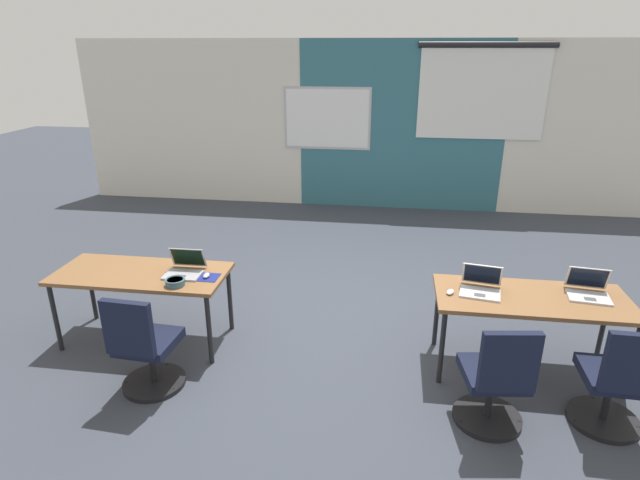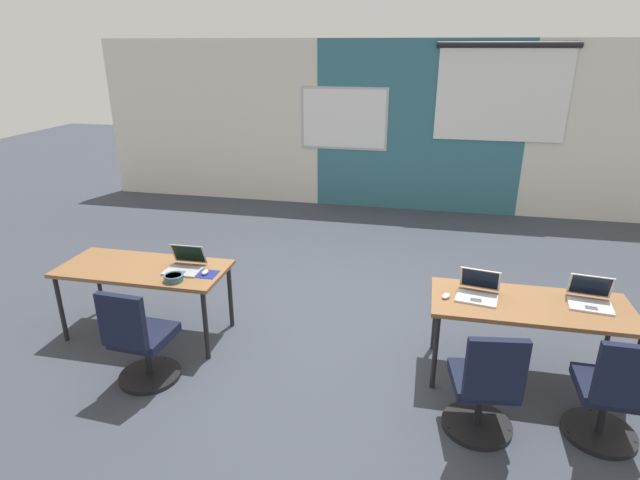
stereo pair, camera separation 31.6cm
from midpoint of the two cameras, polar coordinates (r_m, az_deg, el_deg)
ground_plane at (r=5.41m, az=3.27°, el=-9.07°), size 24.00×24.00×0.00m
back_wall_assembly at (r=8.94m, az=7.97°, el=12.50°), size 10.00×0.27×2.80m
desk_near_left at (r=5.13m, az=-17.41°, el=-3.52°), size 1.60×0.70×0.72m
desk_near_right at (r=4.65m, az=24.22°, el=-7.14°), size 1.60×0.70×0.72m
laptop_near_right_end at (r=4.80m, az=29.63°, el=-5.75°), size 0.37×0.35×0.23m
chair_near_right_end at (r=4.35m, az=31.62°, el=-14.92°), size 0.52×0.54×0.92m
laptop_near_right_inner at (r=4.54m, az=19.12°, el=-5.48°), size 0.38×0.37×0.22m
mouse_near_right_inner at (r=4.46m, az=15.88°, el=-6.05°), size 0.09×0.11×0.03m
chair_near_right_inner at (r=4.04m, az=20.08°, el=-15.65°), size 0.52×0.56×0.92m
laptop_near_left_inner at (r=4.93m, az=-13.09°, el=-2.74°), size 0.34×0.33×0.22m
mousepad_near_left_inner at (r=4.81m, az=-10.86°, el=-3.77°), size 0.22×0.19×0.00m
mouse_near_left_inner at (r=4.80m, az=-10.87°, el=-3.57°), size 0.06×0.10×0.03m
chair_near_left_inner at (r=4.53m, az=-17.51°, el=-11.07°), size 0.52×0.55×0.92m
snack_bowl at (r=4.72m, az=-14.19°, el=-4.08°), size 0.18×0.18×0.06m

